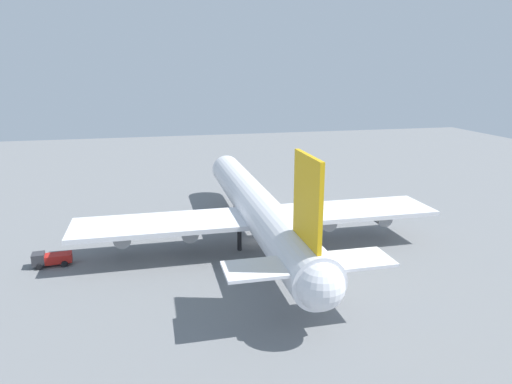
# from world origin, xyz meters

# --- Properties ---
(ground_plane) EXTENTS (257.15, 257.15, 0.00)m
(ground_plane) POSITION_xyz_m (0.00, 0.00, 0.00)
(ground_plane) COLOR slate
(cargo_airplane) EXTENTS (64.29, 57.16, 19.11)m
(cargo_airplane) POSITION_xyz_m (-0.32, 0.00, 6.11)
(cargo_airplane) COLOR silver
(cargo_airplane) RESTS_ON ground_plane
(fuel_truck) EXTENTS (2.86, 5.52, 2.11)m
(fuel_truck) POSITION_xyz_m (-2.53, 31.36, 1.11)
(fuel_truck) COLOR #333338
(fuel_truck) RESTS_ON ground_plane
(safety_cone_nose) EXTENTS (0.53, 0.53, 0.76)m
(safety_cone_nose) POSITION_xyz_m (28.93, -2.10, 0.38)
(safety_cone_nose) COLOR orange
(safety_cone_nose) RESTS_ON ground_plane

